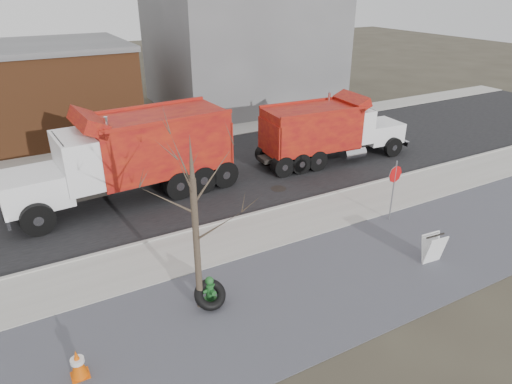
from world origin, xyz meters
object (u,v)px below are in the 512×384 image
sandwich_board (433,249)px  dump_truck_red_a (328,129)px  fire_hydrant (210,290)px  stop_sign (394,180)px  truck_tire (210,295)px  dump_truck_red_b (131,153)px

sandwich_board → dump_truck_red_a: bearing=78.4°
fire_hydrant → stop_sign: 8.30m
fire_hydrant → sandwich_board: bearing=-21.0°
dump_truck_red_a → fire_hydrant: bearing=-138.6°
truck_tire → sandwich_board: 7.45m
dump_truck_red_a → dump_truck_red_b: size_ratio=0.86×
fire_hydrant → dump_truck_red_b: bearing=81.5°
truck_tire → stop_sign: 8.40m
truck_tire → dump_truck_red_a: 12.70m
dump_truck_red_b → fire_hydrant: bearing=85.5°
truck_tire → dump_truck_red_b: dump_truck_red_b is taller
fire_hydrant → truck_tire: bearing=-120.8°
stop_sign → sandwich_board: (-0.90, -2.86, -1.16)m
stop_sign → dump_truck_red_b: 10.56m
stop_sign → dump_truck_red_a: (1.78, 6.40, -0.03)m
stop_sign → dump_truck_red_b: dump_truck_red_b is taller
sandwich_board → truck_tire: bearing=172.9°
stop_sign → fire_hydrant: bearing=-154.8°
fire_hydrant → truck_tire: 0.20m
fire_hydrant → dump_truck_red_b: (0.09, 8.03, 1.61)m
sandwich_board → stop_sign: bearing=77.1°
sandwich_board → dump_truck_red_a: 9.71m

